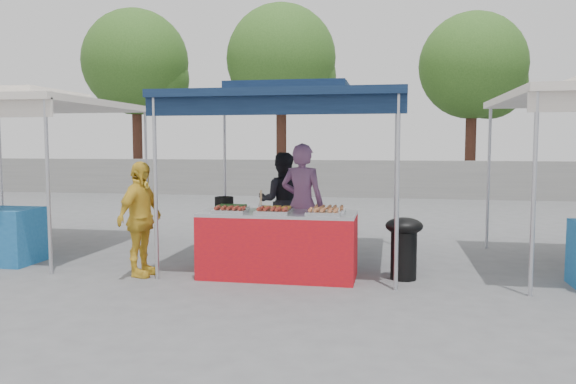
% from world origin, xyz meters
% --- Properties ---
extents(ground_plane, '(80.00, 80.00, 0.00)m').
position_xyz_m(ground_plane, '(0.00, 0.00, 0.00)').
color(ground_plane, '#5C5D5F').
extents(back_wall, '(40.00, 0.25, 1.20)m').
position_xyz_m(back_wall, '(0.00, 11.00, 0.60)').
color(back_wall, gray).
rests_on(back_wall, ground_plane).
extents(main_canopy, '(3.20, 3.20, 2.57)m').
position_xyz_m(main_canopy, '(0.00, 0.97, 2.37)').
color(main_canopy, silver).
rests_on(main_canopy, ground_plane).
extents(neighbor_stall_left, '(3.20, 3.20, 2.57)m').
position_xyz_m(neighbor_stall_left, '(-4.50, 0.57, 1.60)').
color(neighbor_stall_left, silver).
rests_on(neighbor_stall_left, ground_plane).
extents(tree_0, '(3.91, 3.91, 6.73)m').
position_xyz_m(tree_0, '(-7.91, 12.81, 4.60)').
color(tree_0, '#422319').
rests_on(tree_0, ground_plane).
extents(tree_1, '(3.86, 3.86, 6.64)m').
position_xyz_m(tree_1, '(-2.33, 12.68, 4.54)').
color(tree_1, '#422319').
rests_on(tree_1, ground_plane).
extents(tree_2, '(3.61, 3.57, 6.13)m').
position_xyz_m(tree_2, '(4.20, 12.89, 4.19)').
color(tree_2, '#422319').
rests_on(tree_2, ground_plane).
extents(vendor_table, '(2.00, 0.80, 0.85)m').
position_xyz_m(vendor_table, '(0.00, -0.10, 0.43)').
color(vendor_table, red).
rests_on(vendor_table, ground_plane).
extents(food_tray_fl, '(0.42, 0.30, 0.07)m').
position_xyz_m(food_tray_fl, '(-0.57, -0.34, 0.88)').
color(food_tray_fl, silver).
rests_on(food_tray_fl, vendor_table).
extents(food_tray_fm, '(0.42, 0.30, 0.07)m').
position_xyz_m(food_tray_fm, '(-0.02, -0.34, 0.88)').
color(food_tray_fm, silver).
rests_on(food_tray_fm, vendor_table).
extents(food_tray_fr, '(0.42, 0.30, 0.07)m').
position_xyz_m(food_tray_fr, '(0.62, -0.34, 0.88)').
color(food_tray_fr, silver).
rests_on(food_tray_fr, vendor_table).
extents(food_tray_bl, '(0.42, 0.30, 0.07)m').
position_xyz_m(food_tray_bl, '(-0.64, -0.05, 0.88)').
color(food_tray_bl, silver).
rests_on(food_tray_bl, vendor_table).
extents(food_tray_bm, '(0.42, 0.30, 0.07)m').
position_xyz_m(food_tray_bm, '(-0.04, -0.03, 0.88)').
color(food_tray_bm, silver).
rests_on(food_tray_bm, vendor_table).
extents(food_tray_br, '(0.42, 0.30, 0.07)m').
position_xyz_m(food_tray_br, '(0.65, -0.04, 0.88)').
color(food_tray_br, silver).
rests_on(food_tray_br, vendor_table).
extents(cooking_pot, '(0.26, 0.26, 0.15)m').
position_xyz_m(cooking_pot, '(-0.82, 0.23, 0.93)').
color(cooking_pot, black).
rests_on(cooking_pot, vendor_table).
extents(skewer_cup, '(0.08, 0.08, 0.10)m').
position_xyz_m(skewer_cup, '(-0.20, -0.18, 0.90)').
color(skewer_cup, silver).
rests_on(skewer_cup, vendor_table).
extents(wok_burner, '(0.48, 0.48, 0.80)m').
position_xyz_m(wok_burner, '(1.60, 0.07, 0.47)').
color(wok_burner, black).
rests_on(wok_burner, ground_plane).
extents(crate_left, '(0.56, 0.39, 0.33)m').
position_xyz_m(crate_left, '(-0.40, 0.66, 0.17)').
color(crate_left, '#1441A7').
rests_on(crate_left, ground_plane).
extents(crate_right, '(0.48, 0.34, 0.29)m').
position_xyz_m(crate_right, '(0.41, 0.47, 0.14)').
color(crate_right, '#1441A7').
rests_on(crate_right, ground_plane).
extents(crate_stacked, '(0.47, 0.33, 0.28)m').
position_xyz_m(crate_stacked, '(0.41, 0.47, 0.43)').
color(crate_stacked, '#1441A7').
rests_on(crate_stacked, crate_right).
extents(vendor_woman, '(0.70, 0.52, 1.74)m').
position_xyz_m(vendor_woman, '(0.17, 0.81, 0.87)').
color(vendor_woman, '#8D5A85').
rests_on(vendor_woman, ground_plane).
extents(helper_man, '(0.85, 0.71, 1.59)m').
position_xyz_m(helper_man, '(-0.33, 1.81, 0.79)').
color(helper_man, black).
rests_on(helper_man, ground_plane).
extents(customer_person, '(0.51, 0.93, 1.50)m').
position_xyz_m(customer_person, '(-1.78, -0.37, 0.75)').
color(customer_person, yellow).
rests_on(customer_person, ground_plane).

